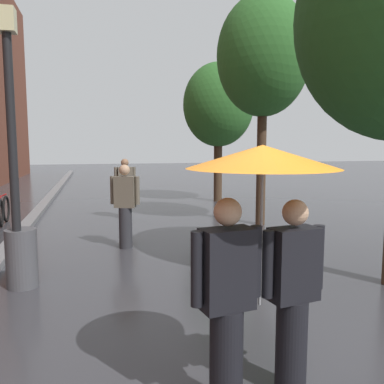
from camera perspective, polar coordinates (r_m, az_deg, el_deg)
The scene contains 8 objects.
kerb_strip at distance 12.84m, azimuth -20.84°, elevation -2.65°, with size 0.30×36.00×0.12m, color slate.
street_tree_1 at distance 10.68m, azimuth 9.96°, elevation 18.16°, with size 2.30×2.30×5.71m.
street_tree_2 at distance 14.65m, azimuth 3.72°, elevation 12.01°, with size 2.48×2.48×4.89m.
couple_under_umbrella at distance 3.21m, azimuth 9.71°, elevation -5.32°, with size 1.19×1.18×2.06m.
street_lamp_post at distance 6.13m, azimuth -23.97°, elevation 8.20°, with size 0.24×0.24×3.86m.
litter_bin at distance 6.43m, azimuth -22.74°, elevation -8.55°, with size 0.44×0.44×0.85m, color #4C4C51.
pedestrian_walking_midground at distance 8.14m, azimuth -9.32°, elevation -1.65°, with size 0.56×0.41×1.66m.
pedestrian_walking_far at distance 11.36m, azimuth -9.33°, elevation 0.53°, with size 0.59×0.26×1.66m.
Camera 1 is at (-1.50, -2.56, 2.07)m, focal length 38.07 mm.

